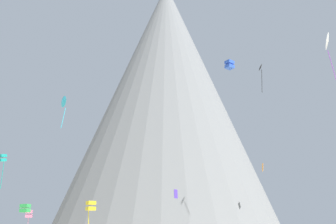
{
  "coord_description": "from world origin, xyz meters",
  "views": [
    {
      "loc": [
        -3.99,
        -23.91,
        3.77
      ],
      "look_at": [
        -2.11,
        31.42,
        18.9
      ],
      "focal_mm": 46.04,
      "sensor_mm": 36.0,
      "label": 1
    }
  ],
  "objects_px": {
    "kite_yellow_low": "(91,207)",
    "kite_black_high": "(261,72)",
    "kite_cyan_mid": "(63,102)",
    "kite_orange_mid": "(263,167)",
    "kite_green_low": "(25,208)",
    "kite_blue_high": "(229,65)",
    "kite_indigo_low": "(176,194)",
    "kite_white_high": "(328,42)",
    "kite_pink_low": "(29,214)",
    "kite_teal_low": "(2,159)",
    "rock_massif": "(166,119)"
  },
  "relations": [
    {
      "from": "kite_orange_mid",
      "to": "kite_yellow_low",
      "type": "distance_m",
      "value": 43.73
    },
    {
      "from": "kite_cyan_mid",
      "to": "kite_pink_low",
      "type": "height_order",
      "value": "kite_cyan_mid"
    },
    {
      "from": "kite_cyan_mid",
      "to": "kite_teal_low",
      "type": "relative_size",
      "value": 0.98
    },
    {
      "from": "kite_white_high",
      "to": "kite_indigo_low",
      "type": "relative_size",
      "value": 5.5
    },
    {
      "from": "kite_pink_low",
      "to": "kite_teal_low",
      "type": "distance_m",
      "value": 19.75
    },
    {
      "from": "kite_orange_mid",
      "to": "kite_yellow_low",
      "type": "xyz_separation_m",
      "value": [
        -27.73,
        -32.6,
        -9.01
      ]
    },
    {
      "from": "kite_blue_high",
      "to": "kite_green_low",
      "type": "bearing_deg",
      "value": 54.99
    },
    {
      "from": "kite_teal_low",
      "to": "kite_blue_high",
      "type": "distance_m",
      "value": 36.84
    },
    {
      "from": "kite_black_high",
      "to": "kite_green_low",
      "type": "distance_m",
      "value": 44.4
    },
    {
      "from": "kite_pink_low",
      "to": "kite_blue_high",
      "type": "distance_m",
      "value": 41.59
    },
    {
      "from": "kite_orange_mid",
      "to": "kite_blue_high",
      "type": "height_order",
      "value": "kite_blue_high"
    },
    {
      "from": "kite_yellow_low",
      "to": "kite_black_high",
      "type": "bearing_deg",
      "value": -171.31
    },
    {
      "from": "kite_yellow_low",
      "to": "kite_green_low",
      "type": "distance_m",
      "value": 20.36
    },
    {
      "from": "kite_blue_high",
      "to": "kite_white_high",
      "type": "bearing_deg",
      "value": -176.0
    },
    {
      "from": "kite_orange_mid",
      "to": "kite_black_high",
      "type": "relative_size",
      "value": 0.31
    },
    {
      "from": "kite_cyan_mid",
      "to": "kite_pink_low",
      "type": "relative_size",
      "value": 0.86
    },
    {
      "from": "kite_black_high",
      "to": "kite_yellow_low",
      "type": "relative_size",
      "value": 1.07
    },
    {
      "from": "kite_cyan_mid",
      "to": "kite_pink_low",
      "type": "xyz_separation_m",
      "value": [
        -8.94,
        20.67,
        -13.56
      ]
    },
    {
      "from": "kite_yellow_low",
      "to": "kite_cyan_mid",
      "type": "bearing_deg",
      "value": -78.91
    },
    {
      "from": "rock_massif",
      "to": "kite_yellow_low",
      "type": "xyz_separation_m",
      "value": [
        -9.86,
        -55.87,
        -24.34
      ]
    },
    {
      "from": "kite_pink_low",
      "to": "kite_white_high",
      "type": "bearing_deg",
      "value": -38.0
    },
    {
      "from": "kite_pink_low",
      "to": "kite_teal_low",
      "type": "xyz_separation_m",
      "value": [
        1.13,
        -18.65,
        6.4
      ]
    },
    {
      "from": "rock_massif",
      "to": "kite_indigo_low",
      "type": "relative_size",
      "value": 61.56
    },
    {
      "from": "rock_massif",
      "to": "kite_indigo_low",
      "type": "distance_m",
      "value": 50.0
    },
    {
      "from": "kite_orange_mid",
      "to": "kite_green_low",
      "type": "height_order",
      "value": "kite_orange_mid"
    },
    {
      "from": "kite_black_high",
      "to": "kite_indigo_low",
      "type": "distance_m",
      "value": 28.63
    },
    {
      "from": "kite_cyan_mid",
      "to": "kite_orange_mid",
      "type": "relative_size",
      "value": 2.73
    },
    {
      "from": "rock_massif",
      "to": "kite_pink_low",
      "type": "relative_size",
      "value": 14.96
    },
    {
      "from": "kite_cyan_mid",
      "to": "kite_orange_mid",
      "type": "distance_m",
      "value": 42.72
    },
    {
      "from": "kite_cyan_mid",
      "to": "kite_indigo_low",
      "type": "height_order",
      "value": "kite_cyan_mid"
    },
    {
      "from": "kite_pink_low",
      "to": "kite_black_high",
      "type": "bearing_deg",
      "value": -16.15
    },
    {
      "from": "kite_blue_high",
      "to": "kite_orange_mid",
      "type": "bearing_deg",
      "value": -60.82
    },
    {
      "from": "kite_orange_mid",
      "to": "kite_green_low",
      "type": "distance_m",
      "value": 43.58
    },
    {
      "from": "kite_cyan_mid",
      "to": "kite_indigo_low",
      "type": "relative_size",
      "value": 3.55
    },
    {
      "from": "kite_orange_mid",
      "to": "kite_white_high",
      "type": "xyz_separation_m",
      "value": [
        1.71,
        -30.55,
        12.1
      ]
    },
    {
      "from": "kite_green_low",
      "to": "kite_cyan_mid",
      "type": "bearing_deg",
      "value": 46.56
    },
    {
      "from": "rock_massif",
      "to": "kite_black_high",
      "type": "xyz_separation_m",
      "value": [
        15.62,
        -34.69,
        -0.26
      ]
    },
    {
      "from": "kite_teal_low",
      "to": "kite_green_low",
      "type": "height_order",
      "value": "kite_teal_low"
    },
    {
      "from": "kite_yellow_low",
      "to": "kite_blue_high",
      "type": "bearing_deg",
      "value": -171.47
    },
    {
      "from": "kite_cyan_mid",
      "to": "kite_orange_mid",
      "type": "xyz_separation_m",
      "value": [
        32.74,
        27.06,
        -4.62
      ]
    },
    {
      "from": "kite_orange_mid",
      "to": "kite_white_high",
      "type": "relative_size",
      "value": 0.24
    },
    {
      "from": "rock_massif",
      "to": "kite_orange_mid",
      "type": "distance_m",
      "value": 33.1
    },
    {
      "from": "kite_black_high",
      "to": "kite_green_low",
      "type": "bearing_deg",
      "value": -44.3
    },
    {
      "from": "kite_pink_low",
      "to": "kite_black_high",
      "type": "xyz_separation_m",
      "value": [
        39.44,
        -5.03,
        24.02
      ]
    },
    {
      "from": "kite_orange_mid",
      "to": "kite_indigo_low",
      "type": "distance_m",
      "value": 28.75
    },
    {
      "from": "rock_massif",
      "to": "kite_white_high",
      "type": "bearing_deg",
      "value": -70.02
    },
    {
      "from": "kite_white_high",
      "to": "kite_black_high",
      "type": "height_order",
      "value": "kite_black_high"
    },
    {
      "from": "kite_orange_mid",
      "to": "kite_green_low",
      "type": "xyz_separation_m",
      "value": [
        -39.61,
        -16.08,
        -8.44
      ]
    },
    {
      "from": "kite_cyan_mid",
      "to": "kite_black_high",
      "type": "xyz_separation_m",
      "value": [
        30.49,
        15.64,
        10.46
      ]
    },
    {
      "from": "kite_white_high",
      "to": "kite_orange_mid",
      "type": "bearing_deg",
      "value": 27.75
    }
  ]
}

